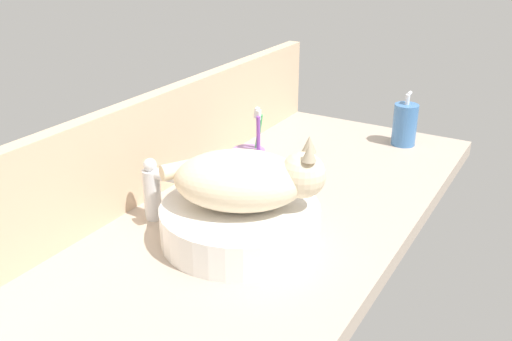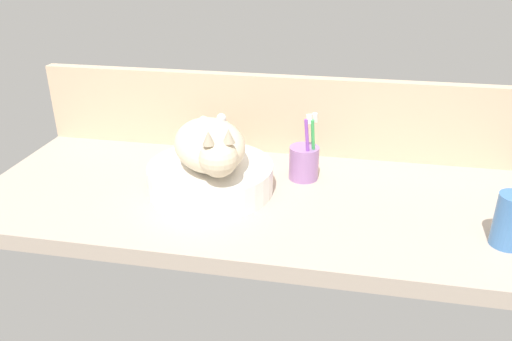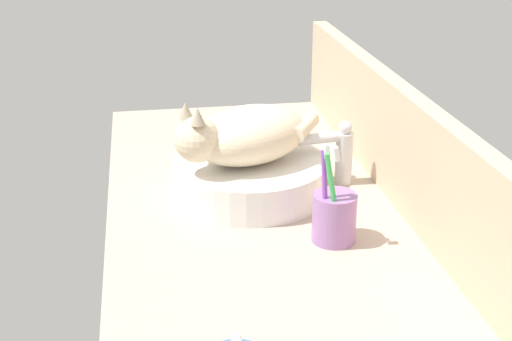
{
  "view_description": "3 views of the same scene",
  "coord_description": "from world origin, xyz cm",
  "px_view_note": "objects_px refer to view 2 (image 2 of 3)",
  "views": [
    {
      "loc": [
        -93.03,
        -53.29,
        57.69
      ],
      "look_at": [
        -0.0,
        1.42,
        10.22
      ],
      "focal_mm": 40.0,
      "sensor_mm": 36.0,
      "label": 1
    },
    {
      "loc": [
        21.89,
        -109.02,
        58.94
      ],
      "look_at": [
        1.61,
        -2.32,
        7.25
      ],
      "focal_mm": 35.0,
      "sensor_mm": 36.0,
      "label": 2
    },
    {
      "loc": [
        119.89,
        -21.35,
        60.39
      ],
      "look_at": [
        -0.53,
        -1.29,
        9.01
      ],
      "focal_mm": 50.0,
      "sensor_mm": 36.0,
      "label": 3
    }
  ],
  "objects_px": {
    "cat": "(211,145)",
    "toothbrush_cup": "(304,162)",
    "soap_dispenser": "(511,220)",
    "faucet": "(221,136)",
    "sink_basin": "(211,178)"
  },
  "relations": [
    {
      "from": "cat",
      "to": "toothbrush_cup",
      "type": "xyz_separation_m",
      "value": [
        0.22,
        0.13,
        -0.08
      ]
    },
    {
      "from": "toothbrush_cup",
      "to": "soap_dispenser",
      "type": "bearing_deg",
      "value": -27.69
    },
    {
      "from": "faucet",
      "to": "toothbrush_cup",
      "type": "xyz_separation_m",
      "value": [
        0.24,
        -0.08,
        -0.03
      ]
    },
    {
      "from": "toothbrush_cup",
      "to": "sink_basin",
      "type": "bearing_deg",
      "value": -152.87
    },
    {
      "from": "cat",
      "to": "faucet",
      "type": "height_order",
      "value": "cat"
    },
    {
      "from": "cat",
      "to": "sink_basin",
      "type": "bearing_deg",
      "value": 118.82
    },
    {
      "from": "sink_basin",
      "to": "faucet",
      "type": "xyz_separation_m",
      "value": [
        -0.02,
        0.19,
        0.04
      ]
    },
    {
      "from": "cat",
      "to": "soap_dispenser",
      "type": "xyz_separation_m",
      "value": [
        0.66,
        -0.11,
        -0.07
      ]
    },
    {
      "from": "cat",
      "to": "soap_dispenser",
      "type": "distance_m",
      "value": 0.68
    },
    {
      "from": "toothbrush_cup",
      "to": "cat",
      "type": "bearing_deg",
      "value": -149.73
    },
    {
      "from": "cat",
      "to": "soap_dispenser",
      "type": "bearing_deg",
      "value": -9.3
    },
    {
      "from": "faucet",
      "to": "soap_dispenser",
      "type": "bearing_deg",
      "value": -24.22
    },
    {
      "from": "faucet",
      "to": "cat",
      "type": "bearing_deg",
      "value": -82.36
    },
    {
      "from": "faucet",
      "to": "toothbrush_cup",
      "type": "bearing_deg",
      "value": -17.32
    },
    {
      "from": "sink_basin",
      "to": "cat",
      "type": "distance_m",
      "value": 0.09
    }
  ]
}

